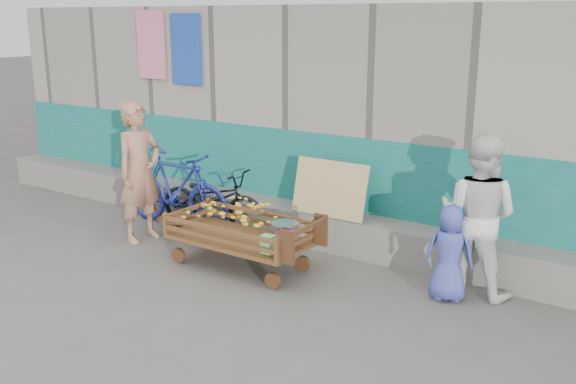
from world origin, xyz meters
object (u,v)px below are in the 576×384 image
Objects in this scene: child at (449,253)px; bicycle_dark at (212,199)px; woman at (478,216)px; vendor_man at (140,172)px; banana_cart at (237,224)px; bicycle_blue at (176,189)px; bench at (198,227)px.

child reaches higher than bicycle_dark.
vendor_man is at bearing 12.18° from woman.
banana_cart is 1.77× the size of child.
banana_cart is 1.46m from bicycle_dark.
child reaches higher than banana_cart.
bicycle_blue is (-4.01, 0.21, 0.03)m from child.
vendor_man is at bearing -12.40° from child.
bicycle_blue is (-0.66, 0.31, 0.34)m from bench.
vendor_man reaches higher than bench.
bench is at bearing -58.49° from vendor_man.
vendor_man is 1.06× the size of woman.
woman is at bearing 17.83° from banana_cart.
banana_cart is at bearing 19.74° from woman.
woman reaches higher than banana_cart.
woman reaches higher than bicycle_dark.
woman is at bearing 6.86° from bench.
vendor_man is 4.05m from child.
bicycle_blue is at bearing 156.61° from banana_cart.
bicycle_dark is at bearing 0.52° from woman.
bicycle_blue is (-0.49, -0.20, 0.12)m from bicycle_dark.
bicycle_blue is (-1.63, 0.71, 0.02)m from banana_cart.
vendor_man reaches higher than banana_cart.
vendor_man is at bearing 143.00° from bicycle_dark.
banana_cart is 1.68m from vendor_man.
child is at bearing -79.12° from vendor_man.
woman is (3.51, 0.42, 0.65)m from bench.
bicycle_blue reaches higher than bicycle_dark.
woman reaches higher than bicycle_blue.
vendor_man is 1.09m from bicycle_dark.
banana_cart is 1.12× the size of bicycle_dark.
bench is 3.60m from woman.
banana_cart is at bearing -22.08° from bench.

